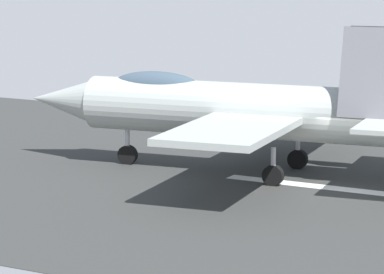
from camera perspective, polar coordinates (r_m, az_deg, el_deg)
The scene contains 3 objects.
ground_plane at distance 37.40m, azimuth 8.40°, elevation -2.87°, with size 400.00×400.00×0.00m, color slate.
runway_strip at distance 37.39m, azimuth 8.42°, elevation -2.86°, with size 240.00×26.00×0.02m.
fighter_jet at distance 39.42m, azimuth 2.50°, elevation 1.58°, with size 16.79×14.34×5.70m.
Camera 1 is at (-12.49, 34.27, 8.27)m, focal length 98.37 mm.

